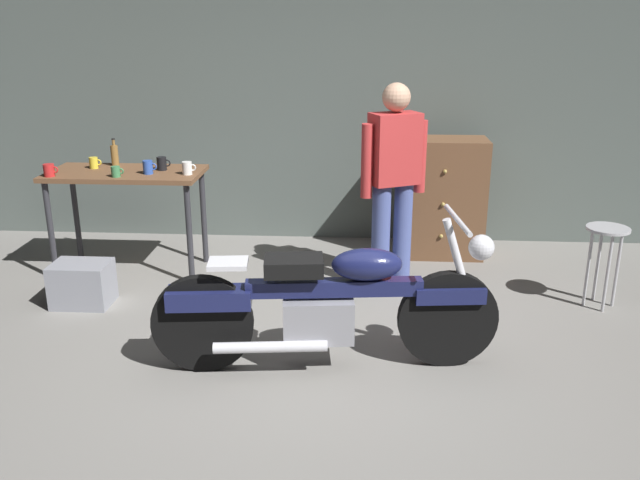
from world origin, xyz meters
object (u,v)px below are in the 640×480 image
Objects in this scene: mug_blue_enamel at (148,167)px; mug_yellow_tall at (94,163)px; storage_bin at (82,284)px; person_standing at (394,178)px; mug_red_diner at (49,170)px; shop_stool at (606,245)px; mug_black_matte at (162,164)px; wooden_dresser at (440,198)px; motorcycle at (329,303)px; mug_green_speckled at (116,172)px; bottle at (115,155)px; mug_white_ceramic at (187,168)px.

mug_blue_enamel reaches higher than mug_yellow_tall.
person_standing is at bearing 12.40° from storage_bin.
mug_red_diner is at bearing -127.72° from mug_yellow_tall.
shop_stool is 5.40× the size of mug_black_matte.
person_standing is 1.52× the size of wooden_dresser.
mug_yellow_tall is at bearing -32.97° from person_standing.
motorcycle reaches higher than shop_stool.
mug_red_diner is 0.41m from mug_yellow_tall.
mug_blue_enamel reaches higher than shop_stool.
person_standing is at bearing 0.24° from mug_red_diner.
person_standing is 14.21× the size of mug_blue_enamel.
mug_blue_enamel reaches higher than mug_green_speckled.
mug_yellow_tall is at bearing 134.94° from motorcycle.
motorcycle is 20.96× the size of mug_green_speckled.
mug_red_diner is 0.51× the size of bottle.
mug_black_matte reaches higher than motorcycle.
mug_white_ceramic is (-2.17, -0.70, 0.40)m from wooden_dresser.
person_standing reaches higher than bottle.
mug_blue_enamel is at bearing 179.89° from mug_white_ceramic.
mug_white_ceramic is at bearing -30.23° from mug_black_matte.
mug_yellow_tall is 0.19m from bottle.
storage_bin is at bearing -106.14° from mug_green_speckled.
wooden_dresser is at bearing 134.92° from shop_stool.
person_standing reaches higher than shop_stool.
bottle is (-4.02, 0.73, 0.50)m from shop_stool.
mug_red_diner reaches higher than motorcycle.
mug_blue_enamel is (-1.59, 1.53, 0.51)m from motorcycle.
shop_stool is 1.60m from wooden_dresser.
mug_black_matte is (0.07, 0.15, 0.00)m from mug_blue_enamel.
storage_bin is 0.95m from mug_green_speckled.
bottle is (-0.01, 0.96, 0.83)m from storage_bin.
storage_bin is (-1.97, 0.87, -0.28)m from motorcycle.
wooden_dresser is 9.01× the size of mug_red_diner.
motorcycle is 2.04m from mug_white_ceramic.
mug_black_matte is (-3.56, 0.58, 0.46)m from shop_stool.
bottle is (-0.16, 0.43, 0.05)m from mug_green_speckled.
mug_red_diner is 1.12m from mug_white_ceramic.
person_standing is at bearing -3.66° from mug_blue_enamel.
mug_yellow_tall reaches higher than shop_stool.
wooden_dresser reaches higher than mug_yellow_tall.
mug_green_speckled is 0.46m from bottle.
wooden_dresser is 2.53m from mug_black_matte.
wooden_dresser is (0.48, 0.83, -0.38)m from person_standing.
mug_green_speckled is at bearing -137.58° from mug_black_matte.
mug_blue_enamel is at bearing 29.09° from mug_green_speckled.
mug_yellow_tall is 1.02× the size of mug_green_speckled.
wooden_dresser reaches higher than shop_stool.
mug_black_matte reaches higher than shop_stool.
mug_green_speckled is (-2.26, 0.00, 0.02)m from person_standing.
mug_red_diner is at bearing -172.78° from mug_white_ceramic.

